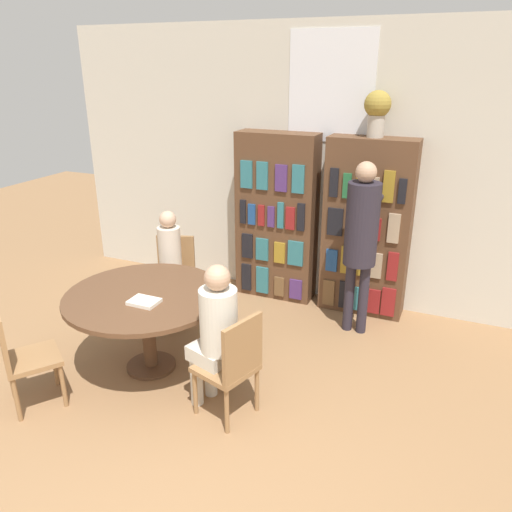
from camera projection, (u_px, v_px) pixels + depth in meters
wall_back at (328, 169)px, 5.41m from camera, size 6.40×0.07×3.00m
bookshelf_left at (277, 218)px, 5.64m from camera, size 0.90×0.34×1.89m
bookshelf_right at (367, 229)px, 5.27m from camera, size 0.90×0.34×1.89m
flower_vase at (377, 110)px, 4.83m from camera, size 0.26×0.26×0.45m
reading_table at (146, 304)px, 4.30m from camera, size 1.38×1.38×0.74m
chair_near_camera at (20, 353)px, 3.86m from camera, size 0.56×0.56×0.87m
chair_left_side at (175, 274)px, 5.31m from camera, size 0.51×0.51×0.87m
chair_far_side at (233, 363)px, 3.73m from camera, size 0.50×0.50×0.87m
seated_reader_left at (169, 264)px, 5.07m from camera, size 0.32×0.38×1.21m
seated_reader_right at (215, 329)px, 3.76m from camera, size 0.42×0.37×1.24m
librarian_standing at (362, 231)px, 4.77m from camera, size 0.32×0.59×1.74m
open_book_on_table at (144, 302)px, 4.09m from camera, size 0.24×0.18×0.03m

